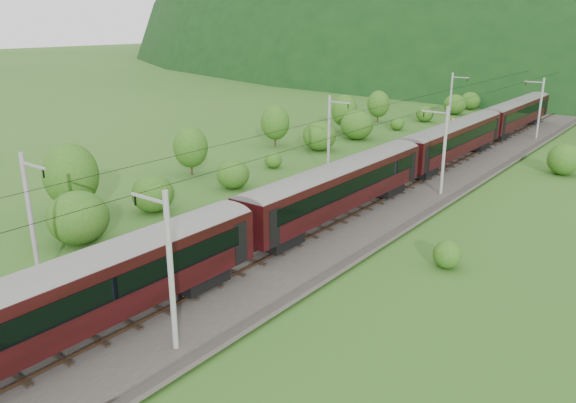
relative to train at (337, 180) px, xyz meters
The scene contains 14 objects.
ground 20.63m from the train, 96.78° to the right, with size 600.00×600.00×0.00m, color #2D5B1C.
railbed 11.00m from the train, 103.27° to the right, with size 14.00×220.00×0.30m, color #38332D.
track_left 11.70m from the train, 115.25° to the right, with size 2.40×220.00×0.27m.
track_right 10.67m from the train, 90.00° to the right, with size 2.40×220.00×0.27m.
catenary_left 14.60m from the train, 125.78° to the left, with size 2.54×192.28×8.00m.
catenary_right 12.43m from the train, 72.53° to the left, with size 2.54×192.28×8.00m.
overhead_wires 11.03m from the train, 103.27° to the right, with size 4.83×198.00×0.03m.
mountain_ridge 305.44m from the train, 113.63° to the left, with size 336.00×280.00×132.00m, color black.
train is the anchor object (origin of this frame).
hazard_post_near 13.68m from the train, 102.01° to the left, with size 0.16×0.16×1.54m, color red.
hazard_post_far 7.52m from the train, 105.41° to the left, with size 0.15×0.15×1.40m, color red.
signal 40.68m from the train, 99.21° to the left, with size 0.23×0.23×2.12m.
vegetation_left 16.71m from the train, behind, with size 13.79×148.79×6.26m.
vegetation_right 10.98m from the train, 19.99° to the left, with size 5.08×88.99×2.96m.
Camera 1 is at (25.03, -15.56, 15.51)m, focal length 35.00 mm.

